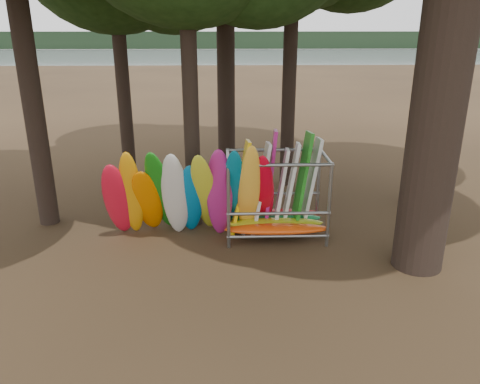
{
  "coord_description": "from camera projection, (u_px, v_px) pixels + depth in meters",
  "views": [
    {
      "loc": [
        0.01,
        -10.04,
        5.54
      ],
      "look_at": [
        0.38,
        1.5,
        1.4
      ],
      "focal_mm": 35.0,
      "sensor_mm": 36.0,
      "label": 1
    }
  ],
  "objects": [
    {
      "name": "ground",
      "position": [
        226.0,
        267.0,
        11.31
      ],
      "size": [
        120.0,
        120.0,
        0.0
      ],
      "primitive_type": "plane",
      "color": "#47331E",
      "rests_on": "ground"
    },
    {
      "name": "lake",
      "position": [
        224.0,
        65.0,
        67.76
      ],
      "size": [
        160.0,
        160.0,
        0.0
      ],
      "primitive_type": "plane",
      "color": "gray",
      "rests_on": "ground"
    },
    {
      "name": "far_shore",
      "position": [
        224.0,
        40.0,
        114.13
      ],
      "size": [
        160.0,
        4.0,
        4.0
      ],
      "primitive_type": "cube",
      "color": "black",
      "rests_on": "ground"
    },
    {
      "name": "kayak_row",
      "position": [
        190.0,
        196.0,
        12.36
      ],
      "size": [
        4.64,
        2.21,
        2.97
      ],
      "color": "red",
      "rests_on": "ground"
    },
    {
      "name": "storage_rack",
      "position": [
        276.0,
        198.0,
        12.73
      ],
      "size": [
        2.83,
        1.61,
        2.91
      ],
      "color": "slate",
      "rests_on": "ground"
    }
  ]
}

